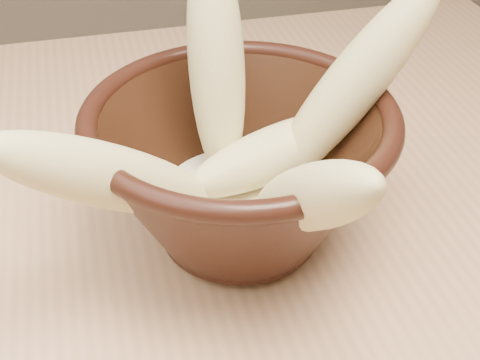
# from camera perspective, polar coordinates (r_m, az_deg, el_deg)

# --- Properties ---
(table) EXTENTS (1.20, 0.80, 0.75)m
(table) POSITION_cam_1_polar(r_m,az_deg,el_deg) (0.63, -13.89, -10.22)
(table) COLOR tan
(table) RESTS_ON ground
(bowl) EXTENTS (0.24, 0.24, 0.13)m
(bowl) POSITION_cam_1_polar(r_m,az_deg,el_deg) (0.51, 0.00, 0.99)
(bowl) COLOR black
(bowl) RESTS_ON table
(milk_puddle) EXTENTS (0.13, 0.13, 0.02)m
(milk_puddle) POSITION_cam_1_polar(r_m,az_deg,el_deg) (0.53, 0.00, -1.79)
(milk_puddle) COLOR #F7E6C6
(milk_puddle) RESTS_ON bowl
(banana_upright) EXTENTS (0.05, 0.09, 0.19)m
(banana_upright) POSITION_cam_1_polar(r_m,az_deg,el_deg) (0.52, -2.02, 9.88)
(banana_upright) COLOR #CCBE78
(banana_upright) RESTS_ON bowl
(banana_left) EXTENTS (0.19, 0.12, 0.16)m
(banana_left) POSITION_cam_1_polar(r_m,az_deg,el_deg) (0.45, -10.63, 0.20)
(banana_left) COLOR #CCBE78
(banana_left) RESTS_ON bowl
(banana_right) EXTENTS (0.15, 0.06, 0.19)m
(banana_right) POSITION_cam_1_polar(r_m,az_deg,el_deg) (0.51, 9.44, 7.82)
(banana_right) COLOR #CCBE78
(banana_right) RESTS_ON bowl
(banana_across) EXTENTS (0.17, 0.09, 0.05)m
(banana_across) POSITION_cam_1_polar(r_m,az_deg,el_deg) (0.52, 3.10, 2.36)
(banana_across) COLOR #CCBE78
(banana_across) RESTS_ON bowl
(banana_front) EXTENTS (0.07, 0.17, 0.15)m
(banana_front) POSITION_cam_1_polar(r_m,az_deg,el_deg) (0.43, 6.00, -1.51)
(banana_front) COLOR #CCBE78
(banana_front) RESTS_ON bowl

